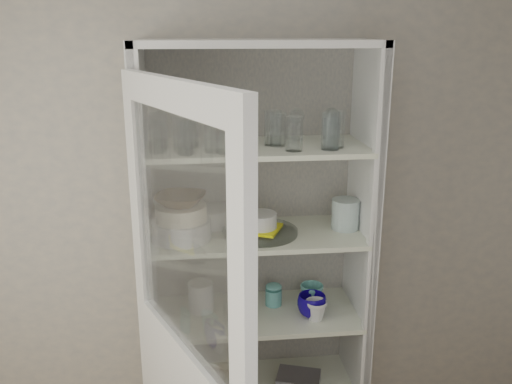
% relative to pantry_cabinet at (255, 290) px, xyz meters
% --- Properties ---
extents(wall_back, '(3.60, 0.02, 2.60)m').
position_rel_pantry_cabinet_xyz_m(wall_back, '(-0.20, 0.16, 0.36)').
color(wall_back, gray).
rests_on(wall_back, ground).
extents(pantry_cabinet, '(1.00, 0.45, 2.10)m').
position_rel_pantry_cabinet_xyz_m(pantry_cabinet, '(0.00, 0.00, 0.00)').
color(pantry_cabinet, silver).
rests_on(pantry_cabinet, floor).
extents(tumbler_0, '(0.08, 0.08, 0.13)m').
position_rel_pantry_cabinet_xyz_m(tumbler_0, '(-0.30, -0.21, 0.79)').
color(tumbler_0, silver).
rests_on(tumbler_0, shelf_glass).
extents(tumbler_1, '(0.08, 0.08, 0.14)m').
position_rel_pantry_cabinet_xyz_m(tumbler_1, '(-0.41, -0.17, 0.79)').
color(tumbler_1, silver).
rests_on(tumbler_1, shelf_glass).
extents(tumbler_2, '(0.08, 0.08, 0.14)m').
position_rel_pantry_cabinet_xyz_m(tumbler_2, '(-0.19, -0.18, 0.79)').
color(tumbler_2, silver).
rests_on(tumbler_2, shelf_glass).
extents(tumbler_3, '(0.09, 0.09, 0.14)m').
position_rel_pantry_cabinet_xyz_m(tumbler_3, '(-0.14, -0.21, 0.79)').
color(tumbler_3, silver).
rests_on(tumbler_3, shelf_glass).
extents(tumbler_4, '(0.09, 0.09, 0.14)m').
position_rel_pantry_cabinet_xyz_m(tumbler_4, '(0.14, -0.20, 0.79)').
color(tumbler_4, silver).
rests_on(tumbler_4, shelf_glass).
extents(tumbler_5, '(0.08, 0.08, 0.15)m').
position_rel_pantry_cabinet_xyz_m(tumbler_5, '(0.30, -0.19, 0.80)').
color(tumbler_5, silver).
rests_on(tumbler_5, shelf_glass).
extents(tumbler_6, '(0.06, 0.06, 0.13)m').
position_rel_pantry_cabinet_xyz_m(tumbler_6, '(0.29, -0.19, 0.79)').
color(tumbler_6, silver).
rests_on(tumbler_6, shelf_glass).
extents(tumbler_7, '(0.08, 0.08, 0.14)m').
position_rel_pantry_cabinet_xyz_m(tumbler_7, '(-0.28, -0.07, 0.79)').
color(tumbler_7, silver).
rests_on(tumbler_7, shelf_glass).
extents(tumbler_8, '(0.09, 0.09, 0.15)m').
position_rel_pantry_cabinet_xyz_m(tumbler_8, '(-0.41, -0.08, 0.79)').
color(tumbler_8, silver).
rests_on(tumbler_8, shelf_glass).
extents(tumbler_9, '(0.07, 0.07, 0.12)m').
position_rel_pantry_cabinet_xyz_m(tumbler_9, '(-0.28, -0.04, 0.78)').
color(tumbler_9, silver).
rests_on(tumbler_9, shelf_glass).
extents(tumbler_10, '(0.10, 0.10, 0.15)m').
position_rel_pantry_cabinet_xyz_m(tumbler_10, '(0.07, -0.07, 0.80)').
color(tumbler_10, silver).
rests_on(tumbler_10, shelf_glass).
extents(tumbler_11, '(0.09, 0.09, 0.14)m').
position_rel_pantry_cabinet_xyz_m(tumbler_11, '(0.09, -0.09, 0.79)').
color(tumbler_11, silver).
rests_on(tumbler_11, shelf_glass).
extents(goblet_0, '(0.07, 0.07, 0.15)m').
position_rel_pantry_cabinet_xyz_m(goblet_0, '(-0.41, 0.03, 0.80)').
color(goblet_0, silver).
rests_on(goblet_0, shelf_glass).
extents(goblet_1, '(0.07, 0.07, 0.16)m').
position_rel_pantry_cabinet_xyz_m(goblet_1, '(-0.17, 0.03, 0.80)').
color(goblet_1, silver).
rests_on(goblet_1, shelf_glass).
extents(goblet_2, '(0.07, 0.07, 0.16)m').
position_rel_pantry_cabinet_xyz_m(goblet_2, '(0.19, 0.02, 0.80)').
color(goblet_2, silver).
rests_on(goblet_2, shelf_glass).
extents(goblet_3, '(0.07, 0.07, 0.16)m').
position_rel_pantry_cabinet_xyz_m(goblet_3, '(0.35, 0.01, 0.80)').
color(goblet_3, silver).
rests_on(goblet_3, shelf_glass).
extents(plate_stack_front, '(0.26, 0.26, 0.08)m').
position_rel_pantry_cabinet_xyz_m(plate_stack_front, '(-0.33, -0.11, 0.36)').
color(plate_stack_front, silver).
rests_on(plate_stack_front, shelf_plates).
extents(plate_stack_back, '(0.23, 0.23, 0.08)m').
position_rel_pantry_cabinet_xyz_m(plate_stack_back, '(-0.21, 0.06, 0.36)').
color(plate_stack_back, silver).
rests_on(plate_stack_back, shelf_plates).
extents(cream_bowl, '(0.27, 0.27, 0.07)m').
position_rel_pantry_cabinet_xyz_m(cream_bowl, '(-0.33, -0.11, 0.44)').
color(cream_bowl, white).
rests_on(cream_bowl, plate_stack_front).
extents(terracotta_bowl, '(0.26, 0.26, 0.05)m').
position_rel_pantry_cabinet_xyz_m(terracotta_bowl, '(-0.33, -0.11, 0.50)').
color(terracotta_bowl, '#41260D').
rests_on(terracotta_bowl, cream_bowl).
extents(glass_platter, '(0.42, 0.42, 0.02)m').
position_rel_pantry_cabinet_xyz_m(glass_platter, '(0.02, -0.09, 0.33)').
color(glass_platter, silver).
rests_on(glass_platter, shelf_plates).
extents(yellow_trivet, '(0.22, 0.22, 0.01)m').
position_rel_pantry_cabinet_xyz_m(yellow_trivet, '(0.02, -0.09, 0.35)').
color(yellow_trivet, yellow).
rests_on(yellow_trivet, glass_platter).
extents(white_ramekin, '(0.16, 0.16, 0.07)m').
position_rel_pantry_cabinet_xyz_m(white_ramekin, '(0.02, -0.09, 0.38)').
color(white_ramekin, silver).
rests_on(white_ramekin, yellow_trivet).
extents(grey_bowl_stack, '(0.13, 0.13, 0.14)m').
position_rel_pantry_cabinet_xyz_m(grey_bowl_stack, '(0.41, -0.07, 0.39)').
color(grey_bowl_stack, '#A2B4B2').
rests_on(grey_bowl_stack, shelf_plates).
extents(mug_blue, '(0.14, 0.14, 0.11)m').
position_rel_pantry_cabinet_xyz_m(mug_blue, '(0.25, -0.14, -0.03)').
color(mug_blue, '#0C0A75').
rests_on(mug_blue, shelf_mugs).
extents(mug_teal, '(0.12, 0.12, 0.10)m').
position_rel_pantry_cabinet_xyz_m(mug_teal, '(0.27, -0.03, -0.03)').
color(mug_teal, teal).
rests_on(mug_teal, shelf_mugs).
extents(mug_white, '(0.11, 0.11, 0.09)m').
position_rel_pantry_cabinet_xyz_m(mug_white, '(0.26, -0.17, -0.03)').
color(mug_white, silver).
rests_on(mug_white, shelf_mugs).
extents(teal_jar, '(0.08, 0.08, 0.10)m').
position_rel_pantry_cabinet_xyz_m(teal_jar, '(0.09, -0.01, -0.03)').
color(teal_jar, teal).
rests_on(teal_jar, shelf_mugs).
extents(measuring_cups, '(0.10, 0.10, 0.04)m').
position_rel_pantry_cabinet_xyz_m(measuring_cups, '(-0.10, -0.12, -0.06)').
color(measuring_cups, '#B8B8BA').
rests_on(measuring_cups, shelf_mugs).
extents(white_canister, '(0.15, 0.15, 0.14)m').
position_rel_pantry_cabinet_xyz_m(white_canister, '(-0.26, -0.03, -0.01)').
color(white_canister, silver).
rests_on(white_canister, shelf_mugs).
extents(cream_dish, '(0.25, 0.25, 0.07)m').
position_rel_pantry_cabinet_xyz_m(cream_dish, '(-0.27, -0.08, -0.44)').
color(cream_dish, white).
rests_on(cream_dish, shelf_bot).
extents(tin_box, '(0.24, 0.20, 0.06)m').
position_rel_pantry_cabinet_xyz_m(tin_box, '(0.20, -0.11, -0.45)').
color(tin_box, gray).
rests_on(tin_box, shelf_bot).
extents(tumbler_12, '(0.08, 0.08, 0.15)m').
position_rel_pantry_cabinet_xyz_m(tumbler_12, '(0.33, -0.15, 0.80)').
color(tumbler_12, silver).
rests_on(tumbler_12, shelf_glass).
extents(tumbler_13, '(0.07, 0.07, 0.15)m').
position_rel_pantry_cabinet_xyz_m(tumbler_13, '(-0.31, -0.16, 0.79)').
color(tumbler_13, silver).
rests_on(tumbler_13, shelf_glass).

